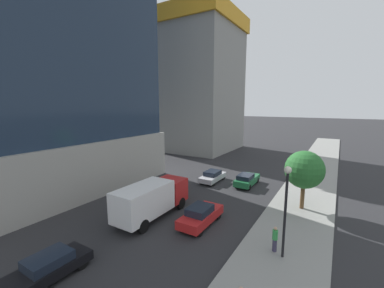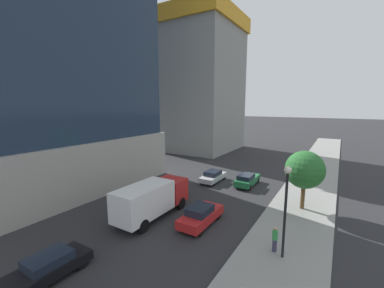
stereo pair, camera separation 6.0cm
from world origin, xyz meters
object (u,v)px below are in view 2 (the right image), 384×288
(construction_building, at_px, (200,77))
(street_tree, at_px, (305,170))
(street_lamp, at_px, (286,199))
(pedestrian_green_shirt, at_px, (275,239))
(car_red, at_px, (201,215))
(box_truck, at_px, (152,198))
(car_green, at_px, (247,180))
(car_silver, at_px, (213,176))
(car_black, at_px, (48,266))

(construction_building, distance_m, street_tree, 34.61)
(street_lamp, xyz_separation_m, pedestrian_green_shirt, (-0.57, 0.35, -2.95))
(car_red, xyz_separation_m, box_truck, (-4.12, -1.12, 0.97))
(pedestrian_green_shirt, bearing_deg, car_green, 116.34)
(car_silver, distance_m, car_red, 11.15)
(car_silver, height_order, car_black, same)
(box_truck, bearing_deg, car_green, 71.47)
(car_red, height_order, pedestrian_green_shirt, pedestrian_green_shirt)
(construction_building, height_order, street_tree, construction_building)
(construction_building, height_order, car_red, construction_building)
(car_silver, bearing_deg, box_truck, -90.00)
(pedestrian_green_shirt, bearing_deg, street_lamp, -31.60)
(street_lamp, relative_size, street_tree, 1.09)
(construction_building, relative_size, car_red, 8.11)
(pedestrian_green_shirt, bearing_deg, car_red, 171.63)
(construction_building, xyz_separation_m, box_truck, (13.06, -30.82, -13.40))
(construction_building, xyz_separation_m, car_green, (17.18, -18.53, -14.42))
(street_tree, height_order, car_silver, street_tree)
(car_silver, height_order, car_red, car_red)
(street_lamp, xyz_separation_m, car_green, (-6.54, 12.40, -3.21))
(car_red, height_order, car_green, car_red)
(box_truck, bearing_deg, construction_building, 112.97)
(street_tree, relative_size, car_green, 1.18)
(car_black, bearing_deg, car_red, 67.10)
(car_silver, bearing_deg, construction_building, 124.05)
(construction_building, height_order, car_silver, construction_building)
(car_silver, xyz_separation_m, car_green, (4.12, 0.81, 0.03))
(car_red, xyz_separation_m, car_green, (0.00, 11.17, -0.05))
(car_silver, bearing_deg, street_lamp, -47.40)
(street_lamp, distance_m, car_green, 14.38)
(car_silver, distance_m, pedestrian_green_shirt, 15.10)
(car_black, relative_size, car_green, 0.96)
(car_red, bearing_deg, street_lamp, -10.65)
(box_truck, bearing_deg, car_red, 15.26)
(construction_building, distance_m, pedestrian_green_shirt, 40.87)
(car_red, distance_m, car_black, 10.59)
(car_green, bearing_deg, box_truck, -108.53)
(street_tree, bearing_deg, pedestrian_green_shirt, -94.09)
(construction_building, relative_size, car_silver, 8.63)
(car_red, height_order, box_truck, box_truck)
(car_red, relative_size, pedestrian_green_shirt, 2.76)
(street_lamp, xyz_separation_m, box_truck, (-10.65, 0.11, -2.19))
(street_tree, relative_size, pedestrian_green_shirt, 3.19)
(car_black, height_order, pedestrian_green_shirt, pedestrian_green_shirt)
(car_black, bearing_deg, car_green, 78.86)
(construction_building, relative_size, pedestrian_green_shirt, 22.38)
(construction_building, bearing_deg, pedestrian_green_shirt, -52.87)
(street_lamp, xyz_separation_m, car_silver, (-10.65, 11.59, -3.24))
(street_lamp, relative_size, box_truck, 0.78)
(car_silver, bearing_deg, pedestrian_green_shirt, -48.10)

